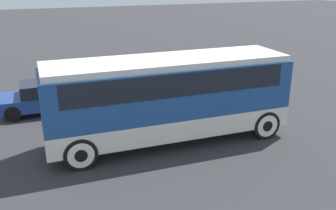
{
  "coord_description": "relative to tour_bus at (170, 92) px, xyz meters",
  "views": [
    {
      "loc": [
        -4.62,
        -12.53,
        6.25
      ],
      "look_at": [
        0.0,
        0.0,
        1.48
      ],
      "focal_mm": 40.0,
      "sensor_mm": 36.0,
      "label": 1
    }
  ],
  "objects": [
    {
      "name": "parked_car_near",
      "position": [
        -4.13,
        5.07,
        -1.26
      ],
      "size": [
        4.49,
        1.95,
        1.44
      ],
      "color": "navy",
      "rests_on": "ground_plane"
    },
    {
      "name": "tour_bus",
      "position": [
        0.0,
        0.0,
        0.0
      ],
      "size": [
        9.19,
        2.57,
        3.28
      ],
      "color": "silver",
      "rests_on": "ground_plane"
    },
    {
      "name": "parked_car_mid",
      "position": [
        2.55,
        6.32,
        -1.29
      ],
      "size": [
        4.35,
        1.8,
        1.4
      ],
      "color": "maroon",
      "rests_on": "ground_plane"
    },
    {
      "name": "ground_plane",
      "position": [
        -0.1,
        -0.0,
        -1.97
      ],
      "size": [
        120.0,
        120.0,
        0.0
      ],
      "primitive_type": "plane",
      "color": "#2D2D30"
    }
  ]
}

